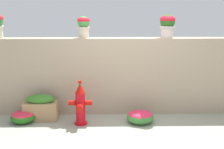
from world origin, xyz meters
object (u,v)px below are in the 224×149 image
object	(u,v)px
flower_bush_left	(140,116)
planter_box	(41,108)
potted_plant_1	(84,25)
potted_plant_2	(167,24)
fire_hydrant	(80,105)
flower_bush_right	(23,116)

from	to	relation	value
flower_bush_left	planter_box	size ratio (longest dim) A/B	0.79
potted_plant_1	planter_box	size ratio (longest dim) A/B	0.65
potted_plant_2	fire_hydrant	xyz separation A→B (m)	(-1.66, -0.65, -1.41)
planter_box	potted_plant_2	bearing A→B (deg)	9.82
planter_box	fire_hydrant	bearing A→B (deg)	-16.89
flower_bush_left	flower_bush_right	size ratio (longest dim) A/B	1.06
fire_hydrant	flower_bush_left	xyz separation A→B (m)	(1.10, 0.06, -0.25)
potted_plant_2	flower_bush_left	bearing A→B (deg)	-133.09
potted_plant_1	fire_hydrant	size ratio (longest dim) A/B	0.50
potted_plant_2	flower_bush_right	xyz separation A→B (m)	(-2.74, -0.54, -1.67)
flower_bush_left	planter_box	distance (m)	1.88
potted_plant_1	potted_plant_2	bearing A→B (deg)	-0.60
flower_bush_right	fire_hydrant	bearing A→B (deg)	-6.12
potted_plant_1	potted_plant_2	size ratio (longest dim) A/B	0.92
potted_plant_2	fire_hydrant	world-z (taller)	potted_plant_2
potted_plant_1	flower_bush_left	bearing A→B (deg)	-30.10
potted_plant_2	potted_plant_1	bearing A→B (deg)	179.40
flower_bush_right	potted_plant_2	bearing A→B (deg)	11.11
potted_plant_2	planter_box	size ratio (longest dim) A/B	0.71
potted_plant_2	flower_bush_left	size ratio (longest dim) A/B	0.90
potted_plant_2	fire_hydrant	distance (m)	2.27
potted_plant_2	flower_bush_right	bearing A→B (deg)	-168.89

